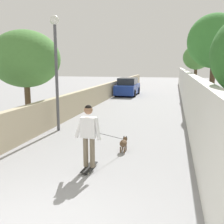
% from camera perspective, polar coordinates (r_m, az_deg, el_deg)
% --- Properties ---
extents(ground_plane, '(80.00, 80.00, 0.00)m').
position_cam_1_polar(ground_plane, '(17.61, 5.89, 1.34)').
color(ground_plane, gray).
extents(wall_left, '(48.00, 0.30, 1.24)m').
position_cam_1_polar(wall_left, '(16.24, -5.45, 2.82)').
color(wall_left, tan).
rests_on(wall_left, ground).
extents(fence_right, '(48.00, 0.30, 2.26)m').
position_cam_1_polar(fence_right, '(15.36, 16.05, 3.95)').
color(fence_right, silver).
rests_on(fence_right, ground).
extents(tree_right_near, '(2.08, 2.08, 4.24)m').
position_cam_1_polar(tree_right_near, '(22.32, 17.78, 11.12)').
color(tree_right_near, '#473523').
rests_on(tree_right_near, ground).
extents(tree_left_mid, '(3.09, 3.09, 4.21)m').
position_cam_1_polar(tree_left_mid, '(12.56, -18.20, 10.79)').
color(tree_left_mid, brown).
rests_on(tree_left_mid, ground).
extents(tree_right_far, '(3.04, 3.04, 5.53)m').
position_cam_1_polar(tree_right_far, '(16.45, 21.32, 14.02)').
color(tree_right_far, '#473523').
rests_on(tree_right_far, ground).
extents(lamp_post, '(0.36, 0.36, 4.58)m').
position_cam_1_polar(lamp_post, '(10.93, -12.06, 12.14)').
color(lamp_post, '#4C4C51').
rests_on(lamp_post, ground).
extents(skateboard, '(0.81, 0.23, 0.08)m').
position_cam_1_polar(skateboard, '(7.04, -4.94, -11.80)').
color(skateboard, black).
rests_on(skateboard, ground).
extents(person_skateboarder, '(0.23, 0.71, 1.63)m').
position_cam_1_polar(person_skateboarder, '(6.74, -5.06, -4.16)').
color(person_skateboarder, '#726651').
rests_on(person_skateboarder, skateboard).
extents(dog, '(1.97, 0.71, 1.06)m').
position_cam_1_polar(dog, '(8.36, 2.49, -6.68)').
color(dog, brown).
rests_on(dog, ground).
extents(car_near, '(4.11, 1.80, 1.54)m').
position_cam_1_polar(car_near, '(23.62, 3.40, 5.38)').
color(car_near, navy).
rests_on(car_near, ground).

